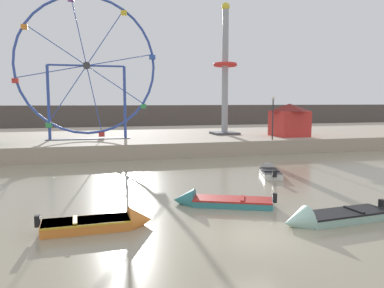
% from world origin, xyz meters
% --- Properties ---
extents(ground_plane, '(240.00, 240.00, 0.00)m').
position_xyz_m(ground_plane, '(0.00, 0.00, 0.00)').
color(ground_plane, gray).
extents(quay_promenade, '(110.00, 24.25, 1.33)m').
position_xyz_m(quay_promenade, '(0.00, 32.10, 0.66)').
color(quay_promenade, tan).
rests_on(quay_promenade, ground_plane).
extents(distant_town_skyline, '(140.00, 3.00, 4.40)m').
position_xyz_m(distant_town_skyline, '(0.00, 52.52, 2.20)').
color(distant_town_skyline, '#564C47').
rests_on(distant_town_skyline, ground_plane).
extents(motorboat_teal_painted, '(4.88, 3.11, 1.21)m').
position_xyz_m(motorboat_teal_painted, '(-0.15, 4.42, 0.20)').
color(motorboat_teal_painted, teal).
rests_on(motorboat_teal_painted, ground_plane).
extents(motorboat_seafoam, '(5.15, 1.70, 1.24)m').
position_xyz_m(motorboat_seafoam, '(3.53, 0.58, 0.21)').
color(motorboat_seafoam, '#93BCAD').
rests_on(motorboat_seafoam, ground_plane).
extents(motorboat_white_red_stripe, '(2.18, 3.85, 1.10)m').
position_xyz_m(motorboat_white_red_stripe, '(6.09, 10.88, 0.21)').
color(motorboat_white_red_stripe, silver).
rests_on(motorboat_white_red_stripe, ground_plane).
extents(motorboat_orange_hull, '(4.48, 1.35, 1.18)m').
position_xyz_m(motorboat_orange_hull, '(-5.28, 2.27, 0.23)').
color(motorboat_orange_hull, orange).
rests_on(motorboat_orange_hull, ground_plane).
extents(ferris_wheel_blue_frame, '(13.39, 1.20, 13.79)m').
position_xyz_m(ferris_wheel_blue_frame, '(-5.84, 26.12, 8.25)').
color(ferris_wheel_blue_frame, '#334CA8').
rests_on(ferris_wheel_blue_frame, quay_promenade).
extents(drop_tower_steel_tower, '(2.80, 2.80, 14.47)m').
position_xyz_m(drop_tower_steel_tower, '(9.08, 28.05, 7.81)').
color(drop_tower_steel_tower, '#999EA3').
rests_on(drop_tower_steel_tower, quay_promenade).
extents(carnival_booth_red_striped, '(3.62, 3.86, 3.46)m').
position_xyz_m(carnival_booth_red_striped, '(14.89, 23.92, 3.13)').
color(carnival_booth_red_striped, red).
rests_on(carnival_booth_red_striped, quay_promenade).
extents(promenade_lamp_near, '(0.32, 0.32, 4.16)m').
position_xyz_m(promenade_lamp_near, '(11.33, 20.76, 4.03)').
color(promenade_lamp_near, '#2D2D33').
rests_on(promenade_lamp_near, quay_promenade).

